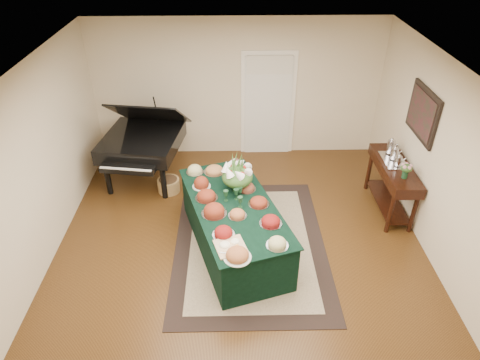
{
  "coord_description": "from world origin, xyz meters",
  "views": [
    {
      "loc": [
        -0.1,
        -4.78,
        4.41
      ],
      "look_at": [
        0.0,
        0.3,
        1.05
      ],
      "focal_mm": 32.0,
      "sensor_mm": 36.0,
      "label": 1
    }
  ],
  "objects_px": {
    "grand_piano": "(142,142)",
    "mahogany_sideboard": "(393,175)",
    "floral_centerpiece": "(237,173)",
    "buffet_table": "(234,226)"
  },
  "relations": [
    {
      "from": "buffet_table",
      "to": "floral_centerpiece",
      "type": "xyz_separation_m",
      "value": [
        0.06,
        0.38,
        0.67
      ]
    },
    {
      "from": "buffet_table",
      "to": "mahogany_sideboard",
      "type": "relative_size",
      "value": 1.78
    },
    {
      "from": "floral_centerpiece",
      "to": "grand_piano",
      "type": "xyz_separation_m",
      "value": [
        -1.67,
        1.5,
        -0.27
      ]
    },
    {
      "from": "grand_piano",
      "to": "mahogany_sideboard",
      "type": "height_order",
      "value": "grand_piano"
    },
    {
      "from": "floral_centerpiece",
      "to": "grand_piano",
      "type": "distance_m",
      "value": 2.26
    },
    {
      "from": "mahogany_sideboard",
      "to": "buffet_table",
      "type": "bearing_deg",
      "value": -160.9
    },
    {
      "from": "grand_piano",
      "to": "buffet_table",
      "type": "bearing_deg",
      "value": -49.58
    },
    {
      "from": "grand_piano",
      "to": "mahogany_sideboard",
      "type": "xyz_separation_m",
      "value": [
        4.2,
        -0.99,
        -0.12
      ]
    },
    {
      "from": "floral_centerpiece",
      "to": "grand_piano",
      "type": "bearing_deg",
      "value": 137.98
    },
    {
      "from": "floral_centerpiece",
      "to": "buffet_table",
      "type": "bearing_deg",
      "value": -98.88
    }
  ]
}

